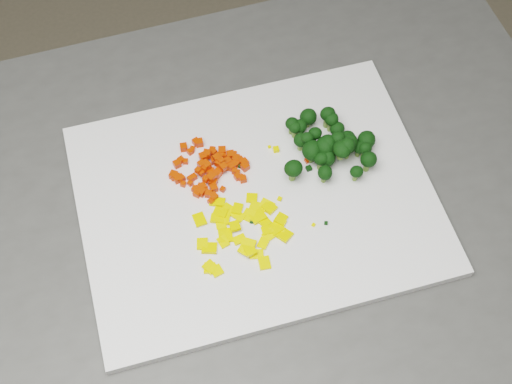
{
  "coord_description": "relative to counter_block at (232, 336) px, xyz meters",
  "views": [
    {
      "loc": [
        0.14,
        -0.43,
        1.7
      ],
      "look_at": [
        0.2,
        0.03,
        0.92
      ],
      "focal_mm": 50.0,
      "sensor_mm": 36.0,
      "label": 1
    }
  ],
  "objects": [
    {
      "name": "carrot_cube_9",
      "position": [
        0.01,
        0.07,
        0.48
      ],
      "size": [
        0.01,
        0.01,
        0.01
      ],
      "primitive_type": "cube",
      "rotation": [
        0.0,
        0.0,
        2.11
      ],
      "color": "red",
      "rests_on": "carrot_pile"
    },
    {
      "name": "carrot_pile",
      "position": [
        -0.01,
        0.07,
        0.48
      ],
      "size": [
        0.1,
        0.1,
        0.03
      ],
      "primitive_type": null,
      "color": "red",
      "rests_on": "cutting_board"
    },
    {
      "name": "broccoli_floret_1",
      "position": [
        0.11,
        0.11,
        0.48
      ],
      "size": [
        0.02,
        0.02,
        0.03
      ],
      "primitive_type": null,
      "color": "black",
      "rests_on": "broccoli_pile"
    },
    {
      "name": "pepper_chunk_15",
      "position": [
        0.01,
        0.0,
        0.46
      ],
      "size": [
        0.02,
        0.02,
        0.01
      ],
      "primitive_type": "cube",
      "rotation": [
        0.12,
        0.11,
        0.91
      ],
      "color": "yellow",
      "rests_on": "pepper_pile"
    },
    {
      "name": "carrot_cube_32",
      "position": [
        -0.01,
        0.06,
        0.47
      ],
      "size": [
        0.01,
        0.01,
        0.01
      ],
      "primitive_type": "cube",
      "rotation": [
        0.0,
        0.0,
        2.17
      ],
      "color": "red",
      "rests_on": "carrot_pile"
    },
    {
      "name": "broccoli_floret_9",
      "position": [
        0.18,
        0.07,
        0.48
      ],
      "size": [
        0.03,
        0.03,
        0.03
      ],
      "primitive_type": null,
      "color": "black",
      "rests_on": "broccoli_pile"
    },
    {
      "name": "pepper_chunk_7",
      "position": [
        -0.02,
        -0.08,
        0.46
      ],
      "size": [
        0.02,
        0.02,
        0.01
      ],
      "primitive_type": "cube",
      "rotation": [
        0.11,
        -0.11,
        2.28
      ],
      "color": "yellow",
      "rests_on": "pepper_pile"
    },
    {
      "name": "pepper_chunk_2",
      "position": [
        0.0,
        -0.04,
        0.46
      ],
      "size": [
        0.02,
        0.02,
        0.01
      ],
      "primitive_type": "cube",
      "rotation": [
        0.02,
        0.07,
        1.58
      ],
      "color": "yellow",
      "rests_on": "pepper_pile"
    },
    {
      "name": "broccoli_floret_5",
      "position": [
        0.12,
        0.11,
        0.47
      ],
      "size": [
        0.03,
        0.03,
        0.03
      ],
      "primitive_type": null,
      "color": "black",
      "rests_on": "broccoli_pile"
    },
    {
      "name": "carrot_cube_58",
      "position": [
        -0.02,
        0.04,
        0.47
      ],
      "size": [
        0.01,
        0.01,
        0.01
      ],
      "primitive_type": "cube",
      "rotation": [
        0.0,
        0.0,
        1.94
      ],
      "color": "red",
      "rests_on": "carrot_pile"
    },
    {
      "name": "carrot_cube_61",
      "position": [
        -0.01,
        0.07,
        0.47
      ],
      "size": [
        0.01,
        0.01,
        0.01
      ],
      "primitive_type": "cube",
      "rotation": [
        0.0,
        0.0,
        1.03
      ],
      "color": "red",
      "rests_on": "carrot_pile"
    },
    {
      "name": "broccoli_floret_18",
      "position": [
        0.2,
        0.07,
        0.48
      ],
      "size": [
        0.03,
        0.03,
        0.03
      ],
      "primitive_type": null,
      "color": "black",
      "rests_on": "broccoli_pile"
    },
    {
      "name": "pepper_chunk_1",
      "position": [
        0.03,
        -0.06,
        0.47
      ],
      "size": [
        0.02,
        0.02,
        0.01
      ],
      "primitive_type": "cube",
      "rotation": [
        -0.13,
        0.06,
        2.69
      ],
      "color": "yellow",
      "rests_on": "pepper_pile"
    },
    {
      "name": "pepper_chunk_30",
      "position": [
        0.02,
        -0.06,
        0.47
      ],
      "size": [
        0.02,
        0.02,
        0.0
      ],
      "primitive_type": "cube",
      "rotation": [
        -0.05,
        0.0,
        2.46
      ],
      "color": "yellow",
      "rests_on": "pepper_pile"
    },
    {
      "name": "broccoli_floret_0",
      "position": [
        0.14,
        0.03,
        0.48
      ],
      "size": [
        0.03,
        0.03,
        0.03
      ],
      "primitive_type": null,
      "color": "black",
      "rests_on": "broccoli_pile"
    },
    {
      "name": "carrot_cube_31",
      "position": [
        0.04,
        0.06,
        0.47
      ],
      "size": [
        0.01,
        0.01,
        0.01
      ],
      "primitive_type": "cube",
      "rotation": [
        0.0,
        0.0,
        0.57
      ],
      "color": "red",
      "rests_on": "carrot_pile"
    },
    {
      "name": "stray_bit_6",
      "position": [
        0.12,
        0.05,
        0.46
      ],
      "size": [
        0.01,
        0.01,
        0.0
      ],
      "primitive_type": "cube",
      "rotation": [
        0.0,
        0.0,
        0.26
      ],
      "color": "black",
      "rests_on": "cutting_board"
    },
    {
      "name": "carrot_cube_40",
      "position": [
        -0.01,
        0.06,
        0.47
      ],
      "size": [
        0.01,
        0.01,
        0.01
      ],
      "primitive_type": "cube",
      "rotation": [
        0.0,
        0.0,
        1.43
      ],
      "color": "red",
      "rests_on": "carrot_pile"
    },
    {
      "name": "pepper_chunk_34",
      "position": [
        0.03,
        -0.06,
        0.47
      ],
      "size": [
        0.02,
        0.02,
        0.01
      ],
      "primitive_type": "cube",
      "rotation": [
        0.01,
        0.11,
        1.92
      ],
      "color": "yellow",
      "rests_on": "pepper_pile"
    },
    {
      "name": "carrot_cube_39",
      "position": [
        -0.01,
        0.05,
        0.47
      ],
      "size": [
        0.01,
        0.01,
        0.01
      ],
      "primitive_type": "cube",
      "rotation": [
        0.0,
        0.0,
        0.67
      ],
      "color": "red",
      "rests_on": "carrot_pile"
    },
    {
      "name": "broccoli_floret_12",
      "position": [
        0.13,
        0.09,
        0.49
      ],
      "size": [
        0.02,
        0.02,
        0.02
      ],
      "primitive_type": null,
      "color": "black",
      "rests_on": "broccoli_pile"
    },
    {
      "name": "broccoli_floret_22",
      "position": [
        0.17,
        0.06,
        0.48
      ],
      "size": [
        0.03,
        0.03,
        0.03
      ],
      "primitive_type": null,
      "color": "black",
      "rests_on": "broccoli_pile"
    },
    {
      "name": "pepper_chunk_37",
      "position": [
        0.06,
        -0.03,
        0.46
      ],
      "size": [
        0.02,
        0.02,
        0.01
      ],
      "primitive_type": "cube",
      "rotation": [
        -0.12,
        0.04,
        0.5
      ],
      "color": "yellow",
      "rests_on": "pepper_pile"
    },
    {
      "name": "broccoli_floret_14",
      "position": [
        0.14,
        0.05,
        0.48
      ],
      "size": [
        0.03,
        0.03,
        0.03
      ],
      "primitive_type": null,
      "color": "black",
      "rests_on": "broccoli_pile"
    },
    {
      "name": "broccoli_floret_10",
      "position": [
        0.16,
        0.05,
        0.49
      ],
      "size": [
        0.03,
        0.03,
        0.03
      ],
      "primitive_type": null,
      "color": "black",
      "rests_on": "broccoli_pile"
    },
    {
      "name": "broccoli_floret_4",
      "position": [
        0.15,
        0.07,
        0.48
      ],
      "size": [
        0.03,
        0.03,
        0.04
      ],
      "primitive_type": null,
      "color": "black",
      "rests_on": "broccoli_pile"
    },
    {
      "name": "pepper_chunk_9",
      "position": [
        0.04,
        -0.08,
        0.46
      ],
      "size": [
        0.02,
        0.02,
        0.01
      ],
      "primitive_type": "cube",
      "rotation": [
        0.09,
        -0.01,
        1.63
      ],
      "color": "yellow",
      "rests_on": "pepper_pile"
    },
    {
      "name": "carrot_cube_59",
      "position": [
        0.0,
        0.07,
        0.47
      ],
      "size": [
        0.01,
        0.01,
        0.01
      ],
      "primitive_type": "cube",
      "rotation": [
        0.0,
        0.0,
        0.98
      ],
      "color": "red",
      "rests_on": "carrot_pile"
    },
    {
      "name": "pepper_chunk_17",
      "position": [
        0.05,
        -0.04,
        0.46
      ],
      "size": [
        0.02,
        0.02,
        0.01
      ],
      "primitive_type": "cube",
      "rotation": [
        0.07,
        -0.1,
        0.53
      ],
      "color": "yellow",
      "rests_on": "pepper_pile"
    },
    {
      "name": "pepper_chunk_4",
      "position": [
        0.02,
        -0.01,
        0.46
      ],
      "size": [
        0.02,
        0.02,
        0.0
      ],
      "primitive_type": "cube",
      "rotation": [
        -0.04,
        -0.0,
        2.36
      ],
      "color": "yellow",
      "rests_on": "pepper_pile"
    },
    {
      "name": "carrot_cube_55",
      "position": [
        0.02,
        0.07,
        0.47
      ],
      "size": [
        0.01,
        0.01,
        0.01
      ],
      "primitive_type": "cube",
      "rotation": [
        0.0,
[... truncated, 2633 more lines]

